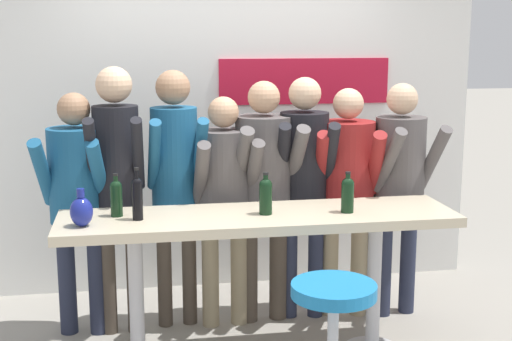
{
  "coord_description": "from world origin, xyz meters",
  "views": [
    {
      "loc": [
        -0.72,
        -4.14,
        2.05
      ],
      "look_at": [
        0.0,
        0.09,
        1.21
      ],
      "focal_mm": 50.0,
      "sensor_mm": 36.0,
      "label": 1
    }
  ],
  "objects_px": {
    "person_center_left": "(175,168)",
    "decorative_vase": "(81,211)",
    "bar_stool": "(333,328)",
    "person_rightmost": "(400,174)",
    "person_far_left": "(77,188)",
    "person_left": "(117,168)",
    "person_center_right": "(264,176)",
    "person_far_right": "(347,179)",
    "wine_bottle_2": "(137,196)",
    "wine_bottle_3": "(266,195)",
    "person_center": "(224,187)",
    "wine_bottle_0": "(348,193)",
    "person_right": "(304,171)",
    "tasting_table": "(259,236)",
    "wine_bottle_1": "(116,196)"
  },
  "relations": [
    {
      "from": "tasting_table",
      "to": "decorative_vase",
      "type": "xyz_separation_m",
      "value": [
        -1.04,
        -0.11,
        0.23
      ]
    },
    {
      "from": "person_far_left",
      "to": "wine_bottle_2",
      "type": "distance_m",
      "value": 0.74
    },
    {
      "from": "person_far_left",
      "to": "person_center_right",
      "type": "bearing_deg",
      "value": 10.41
    },
    {
      "from": "person_center",
      "to": "person_center_right",
      "type": "relative_size",
      "value": 0.94
    },
    {
      "from": "person_far_right",
      "to": "wine_bottle_3",
      "type": "height_order",
      "value": "person_far_right"
    },
    {
      "from": "person_right",
      "to": "wine_bottle_2",
      "type": "relative_size",
      "value": 5.54
    },
    {
      "from": "person_rightmost",
      "to": "wine_bottle_0",
      "type": "relative_size",
      "value": 6.68
    },
    {
      "from": "wine_bottle_0",
      "to": "decorative_vase",
      "type": "height_order",
      "value": "wine_bottle_0"
    },
    {
      "from": "person_rightmost",
      "to": "wine_bottle_0",
      "type": "distance_m",
      "value": 0.86
    },
    {
      "from": "wine_bottle_3",
      "to": "person_far_left",
      "type": "bearing_deg",
      "value": 151.71
    },
    {
      "from": "person_center",
      "to": "person_far_right",
      "type": "height_order",
      "value": "person_far_right"
    },
    {
      "from": "wine_bottle_2",
      "to": "person_left",
      "type": "bearing_deg",
      "value": 102.14
    },
    {
      "from": "person_right",
      "to": "decorative_vase",
      "type": "height_order",
      "value": "person_right"
    },
    {
      "from": "person_far_left",
      "to": "wine_bottle_3",
      "type": "distance_m",
      "value": 1.32
    },
    {
      "from": "person_right",
      "to": "bar_stool",
      "type": "bearing_deg",
      "value": -89.66
    },
    {
      "from": "tasting_table",
      "to": "person_right",
      "type": "distance_m",
      "value": 0.82
    },
    {
      "from": "tasting_table",
      "to": "person_right",
      "type": "xyz_separation_m",
      "value": [
        0.44,
        0.64,
        0.27
      ]
    },
    {
      "from": "wine_bottle_0",
      "to": "person_far_right",
      "type": "bearing_deg",
      "value": 73.57
    },
    {
      "from": "person_far_left",
      "to": "decorative_vase",
      "type": "distance_m",
      "value": 0.72
    },
    {
      "from": "person_center_left",
      "to": "decorative_vase",
      "type": "xyz_separation_m",
      "value": [
        -0.57,
        -0.76,
        -0.09
      ]
    },
    {
      "from": "bar_stool",
      "to": "decorative_vase",
      "type": "xyz_separation_m",
      "value": [
        -1.31,
        0.61,
        0.54
      ]
    },
    {
      "from": "person_center_left",
      "to": "person_center_right",
      "type": "bearing_deg",
      "value": -4.87
    },
    {
      "from": "bar_stool",
      "to": "person_center_right",
      "type": "height_order",
      "value": "person_center_right"
    },
    {
      "from": "person_right",
      "to": "person_center_left",
      "type": "bearing_deg",
      "value": -173.29
    },
    {
      "from": "bar_stool",
      "to": "person_far_left",
      "type": "relative_size",
      "value": 0.45
    },
    {
      "from": "person_left",
      "to": "person_rightmost",
      "type": "distance_m",
      "value": 1.97
    },
    {
      "from": "person_center_right",
      "to": "wine_bottle_3",
      "type": "xyz_separation_m",
      "value": [
        -0.11,
        -0.65,
        0.02
      ]
    },
    {
      "from": "person_far_right",
      "to": "bar_stool",
      "type": "bearing_deg",
      "value": -97.79
    },
    {
      "from": "person_center_right",
      "to": "person_far_left",
      "type": "bearing_deg",
      "value": 177.07
    },
    {
      "from": "person_center_left",
      "to": "wine_bottle_2",
      "type": "height_order",
      "value": "person_center_left"
    },
    {
      "from": "tasting_table",
      "to": "bar_stool",
      "type": "relative_size",
      "value": 3.22
    },
    {
      "from": "bar_stool",
      "to": "person_far_right",
      "type": "xyz_separation_m",
      "value": [
        0.47,
        1.35,
        0.52
      ]
    },
    {
      "from": "wine_bottle_0",
      "to": "person_right",
      "type": "bearing_deg",
      "value": 98.71
    },
    {
      "from": "person_left",
      "to": "person_center",
      "type": "bearing_deg",
      "value": 3.02
    },
    {
      "from": "tasting_table",
      "to": "person_far_left",
      "type": "xyz_separation_m",
      "value": [
        -1.12,
        0.61,
        0.21
      ]
    },
    {
      "from": "person_center_left",
      "to": "person_far_right",
      "type": "distance_m",
      "value": 1.22
    },
    {
      "from": "person_right",
      "to": "wine_bottle_2",
      "type": "height_order",
      "value": "person_right"
    },
    {
      "from": "person_far_left",
      "to": "person_left",
      "type": "xyz_separation_m",
      "value": [
        0.27,
        -0.04,
        0.14
      ]
    },
    {
      "from": "decorative_vase",
      "to": "wine_bottle_3",
      "type": "bearing_deg",
      "value": 5.06
    },
    {
      "from": "person_center_right",
      "to": "person_right",
      "type": "distance_m",
      "value": 0.29
    },
    {
      "from": "bar_stool",
      "to": "person_rightmost",
      "type": "xyz_separation_m",
      "value": [
        0.85,
        1.3,
        0.55
      ]
    },
    {
      "from": "bar_stool",
      "to": "decorative_vase",
      "type": "bearing_deg",
      "value": 155.15
    },
    {
      "from": "person_right",
      "to": "wine_bottle_2",
      "type": "bearing_deg",
      "value": -143.33
    },
    {
      "from": "tasting_table",
      "to": "person_center_left",
      "type": "bearing_deg",
      "value": 125.91
    },
    {
      "from": "person_rightmost",
      "to": "person_center",
      "type": "bearing_deg",
      "value": 171.74
    },
    {
      "from": "person_far_right",
      "to": "wine_bottle_2",
      "type": "xyz_separation_m",
      "value": [
        -1.47,
        -0.65,
        0.08
      ]
    },
    {
      "from": "person_center",
      "to": "decorative_vase",
      "type": "height_order",
      "value": "person_center"
    },
    {
      "from": "person_center_left",
      "to": "person_rightmost",
      "type": "xyz_separation_m",
      "value": [
        1.59,
        -0.07,
        -0.08
      ]
    },
    {
      "from": "person_rightmost",
      "to": "person_far_left",
      "type": "bearing_deg",
      "value": 171.56
    },
    {
      "from": "wine_bottle_1",
      "to": "wine_bottle_3",
      "type": "relative_size",
      "value": 1.01
    }
  ]
}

